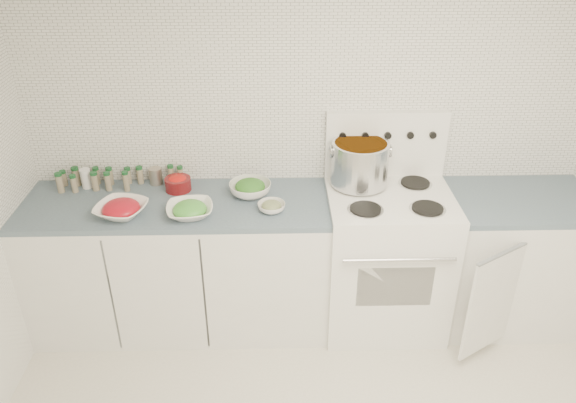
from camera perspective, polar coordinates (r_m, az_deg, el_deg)
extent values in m
cube|color=white|center=(3.54, 2.21, 7.57)|extent=(3.50, 0.02, 2.50)
cube|color=white|center=(3.69, -10.70, -6.42)|extent=(1.85, 0.62, 0.86)
cube|color=#425064|center=(3.46, -11.38, -0.35)|extent=(1.85, 0.62, 0.03)
cube|color=white|center=(3.68, 9.80, -5.94)|extent=(0.76, 0.65, 0.92)
cube|color=black|center=(3.41, 10.79, -8.48)|extent=(0.45, 0.01, 0.28)
cylinder|color=silver|center=(3.25, 11.28, -5.84)|extent=(0.65, 0.02, 0.02)
cube|color=white|center=(3.44, 10.45, 0.42)|extent=(0.76, 0.65, 0.01)
cube|color=white|center=(3.60, 9.90, 5.78)|extent=(0.76, 0.06, 0.43)
cylinder|color=silver|center=(3.26, 7.88, -0.82)|extent=(0.21, 0.21, 0.01)
cylinder|color=black|center=(3.26, 7.88, -0.73)|extent=(0.18, 0.18, 0.01)
cylinder|color=silver|center=(3.34, 13.99, -0.72)|extent=(0.21, 0.21, 0.01)
cylinder|color=black|center=(3.34, 14.00, -0.64)|extent=(0.18, 0.18, 0.01)
cylinder|color=silver|center=(3.54, 7.13, 1.78)|extent=(0.21, 0.21, 0.01)
cylinder|color=black|center=(3.54, 7.14, 1.87)|extent=(0.18, 0.18, 0.01)
cylinder|color=silver|center=(3.61, 12.80, 1.82)|extent=(0.21, 0.21, 0.01)
cylinder|color=black|center=(3.61, 12.81, 1.90)|extent=(0.18, 0.18, 0.01)
cylinder|color=black|center=(3.50, 5.57, 6.66)|extent=(0.04, 0.02, 0.04)
cylinder|color=black|center=(3.52, 7.85, 6.65)|extent=(0.04, 0.02, 0.04)
cylinder|color=black|center=(3.54, 10.10, 6.63)|extent=(0.04, 0.02, 0.04)
cylinder|color=black|center=(3.57, 12.32, 6.60)|extent=(0.04, 0.02, 0.04)
cylinder|color=black|center=(3.61, 14.49, 6.56)|extent=(0.04, 0.02, 0.04)
cube|color=white|center=(3.95, 21.62, -5.63)|extent=(0.89, 0.62, 0.86)
cube|color=#425064|center=(3.73, 22.87, 0.07)|extent=(0.89, 0.62, 0.03)
cube|color=white|center=(3.55, 19.95, -9.67)|extent=(0.35, 0.22, 0.70)
cylinder|color=silver|center=(3.47, 7.28, 3.90)|extent=(0.35, 0.35, 0.27)
cylinder|color=orange|center=(3.43, 7.41, 5.71)|extent=(0.32, 0.32, 0.03)
torus|color=silver|center=(3.42, 4.35, 5.11)|extent=(0.01, 0.08, 0.08)
torus|color=silver|center=(3.47, 10.33, 5.11)|extent=(0.01, 0.08, 0.08)
imported|color=white|center=(3.37, -16.57, -0.82)|extent=(0.35, 0.35, 0.07)
ellipsoid|color=red|center=(3.36, -16.61, -0.61)|extent=(0.21, 0.21, 0.09)
imported|color=white|center=(3.28, -9.94, -0.91)|extent=(0.30, 0.30, 0.07)
ellipsoid|color=green|center=(3.27, -9.96, -0.71)|extent=(0.19, 0.19, 0.09)
imported|color=white|center=(3.45, -3.86, 1.27)|extent=(0.33, 0.33, 0.08)
ellipsoid|color=#1F621C|center=(3.44, -3.87, 1.59)|extent=(0.19, 0.19, 0.08)
imported|color=white|center=(3.28, -1.69, -0.58)|extent=(0.16, 0.16, 0.05)
ellipsoid|color=#2C441B|center=(3.27, -1.69, -0.37)|extent=(0.12, 0.12, 0.05)
cylinder|color=maroon|center=(3.57, -11.11, 1.75)|extent=(0.16, 0.16, 0.08)
ellipsoid|color=red|center=(3.55, -11.15, 2.18)|extent=(0.12, 0.12, 0.06)
cylinder|color=white|center=(3.74, -19.82, 2.22)|extent=(0.07, 0.07, 0.13)
cylinder|color=gray|center=(3.67, -13.29, 2.54)|extent=(0.09, 0.09, 0.11)
cylinder|color=gray|center=(3.83, -21.80, 2.11)|extent=(0.04, 0.04, 0.09)
cylinder|color=#154B23|center=(3.81, -21.94, 2.81)|extent=(0.04, 0.04, 0.02)
cylinder|color=gray|center=(3.79, -20.70, 2.29)|extent=(0.04, 0.04, 0.11)
cylinder|color=#154B23|center=(3.77, -20.87, 3.15)|extent=(0.04, 0.04, 0.02)
cylinder|color=gray|center=(3.78, -18.84, 2.40)|extent=(0.04, 0.04, 0.10)
cylinder|color=#154B23|center=(3.75, -18.98, 3.18)|extent=(0.04, 0.04, 0.02)
cylinder|color=gray|center=(3.74, -17.63, 2.37)|extent=(0.04, 0.04, 0.10)
cylinder|color=#154B23|center=(3.72, -17.76, 3.18)|extent=(0.04, 0.04, 0.02)
cylinder|color=gray|center=(3.72, -15.90, 2.44)|extent=(0.04, 0.04, 0.09)
cylinder|color=#154B23|center=(3.70, -16.02, 3.21)|extent=(0.04, 0.04, 0.02)
cylinder|color=gray|center=(3.70, -14.79, 2.51)|extent=(0.04, 0.04, 0.10)
cylinder|color=#154B23|center=(3.68, -14.90, 3.32)|extent=(0.04, 0.04, 0.02)
cylinder|color=gray|center=(3.64, -10.86, 2.57)|extent=(0.04, 0.04, 0.10)
cylinder|color=#154B23|center=(3.62, -10.95, 3.41)|extent=(0.04, 0.04, 0.02)
cylinder|color=gray|center=(3.66, -11.77, 2.63)|extent=(0.04, 0.04, 0.11)
cylinder|color=#154B23|center=(3.63, -11.87, 3.51)|extent=(0.04, 0.04, 0.02)
cylinder|color=gray|center=(3.74, -22.15, 1.67)|extent=(0.04, 0.04, 0.11)
cylinder|color=#154B23|center=(3.72, -22.34, 2.56)|extent=(0.04, 0.04, 0.02)
cylinder|color=gray|center=(3.72, -20.89, 1.60)|extent=(0.04, 0.04, 0.10)
cylinder|color=#154B23|center=(3.69, -21.05, 2.41)|extent=(0.04, 0.04, 0.02)
cylinder|color=gray|center=(3.69, -19.00, 1.84)|extent=(0.04, 0.04, 0.11)
cylinder|color=#154B23|center=(3.67, -19.16, 2.70)|extent=(0.04, 0.04, 0.02)
cylinder|color=gray|center=(3.67, -17.80, 1.85)|extent=(0.04, 0.04, 0.11)
cylinder|color=#154B23|center=(3.64, -17.95, 2.70)|extent=(0.04, 0.04, 0.02)
cylinder|color=gray|center=(3.63, -16.11, 1.87)|extent=(0.04, 0.04, 0.12)
cylinder|color=#154B23|center=(3.60, -16.25, 2.81)|extent=(0.04, 0.04, 0.02)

